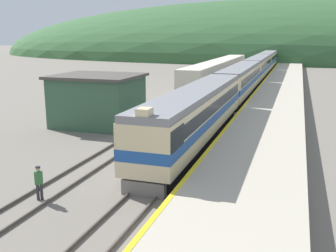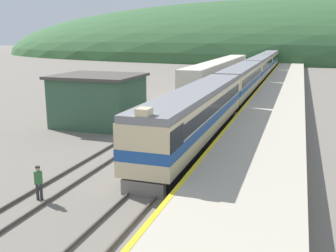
{
  "view_description": "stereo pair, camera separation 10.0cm",
  "coord_description": "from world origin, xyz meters",
  "px_view_note": "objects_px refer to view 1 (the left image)",
  "views": [
    {
      "loc": [
        6.77,
        -0.62,
        7.7
      ],
      "look_at": [
        -0.46,
        21.26,
        2.35
      ],
      "focal_mm": 42.0,
      "sensor_mm": 36.0,
      "label": 1
    },
    {
      "loc": [
        6.87,
        -0.59,
        7.7
      ],
      "look_at": [
        -0.46,
        21.26,
        2.35
      ],
      "focal_mm": 42.0,
      "sensor_mm": 36.0,
      "label": 2
    }
  ],
  "objects_px": {
    "carriage_second": "(241,80)",
    "carriage_third": "(258,67)",
    "carriage_fourth": "(268,60)",
    "express_train_lead_car": "(196,114)",
    "track_worker": "(39,181)",
    "siding_train": "(219,73)"
  },
  "relations": [
    {
      "from": "express_train_lead_car",
      "to": "carriage_fourth",
      "type": "bearing_deg",
      "value": 90.0
    },
    {
      "from": "carriage_fourth",
      "to": "siding_train",
      "type": "bearing_deg",
      "value": -97.87
    },
    {
      "from": "carriage_second",
      "to": "carriage_fourth",
      "type": "bearing_deg",
      "value": 90.0
    },
    {
      "from": "carriage_second",
      "to": "carriage_third",
      "type": "height_order",
      "value": "same"
    },
    {
      "from": "express_train_lead_car",
      "to": "carriage_fourth",
      "type": "xyz_separation_m",
      "value": [
        0.0,
        66.48,
        -0.01
      ]
    },
    {
      "from": "siding_train",
      "to": "track_worker",
      "type": "xyz_separation_m",
      "value": [
        0.17,
        -44.79,
        -1.09
      ]
    },
    {
      "from": "track_worker",
      "to": "express_train_lead_car",
      "type": "bearing_deg",
      "value": 69.81
    },
    {
      "from": "express_train_lead_car",
      "to": "carriage_third",
      "type": "distance_m",
      "value": 44.47
    },
    {
      "from": "carriage_third",
      "to": "express_train_lead_car",
      "type": "bearing_deg",
      "value": -90.0
    },
    {
      "from": "carriage_second",
      "to": "carriage_third",
      "type": "relative_size",
      "value": 1.0
    },
    {
      "from": "express_train_lead_car",
      "to": "carriage_third",
      "type": "bearing_deg",
      "value": 90.0
    },
    {
      "from": "carriage_second",
      "to": "carriage_fourth",
      "type": "relative_size",
      "value": 1.0
    },
    {
      "from": "carriage_third",
      "to": "track_worker",
      "type": "xyz_separation_m",
      "value": [
        -4.53,
        -56.79,
        -1.21
      ]
    },
    {
      "from": "carriage_second",
      "to": "track_worker",
      "type": "relative_size",
      "value": 12.55
    },
    {
      "from": "carriage_second",
      "to": "siding_train",
      "type": "height_order",
      "value": "carriage_second"
    },
    {
      "from": "carriage_fourth",
      "to": "track_worker",
      "type": "bearing_deg",
      "value": -93.29
    },
    {
      "from": "carriage_second",
      "to": "carriage_fourth",
      "type": "xyz_separation_m",
      "value": [
        0.0,
        44.03,
        0.0
      ]
    },
    {
      "from": "carriage_fourth",
      "to": "siding_train",
      "type": "xyz_separation_m",
      "value": [
        -4.7,
        -34.01,
        -0.12
      ]
    },
    {
      "from": "carriage_third",
      "to": "carriage_fourth",
      "type": "height_order",
      "value": "same"
    },
    {
      "from": "express_train_lead_car",
      "to": "carriage_third",
      "type": "xyz_separation_m",
      "value": [
        0.0,
        44.47,
        -0.01
      ]
    },
    {
      "from": "carriage_fourth",
      "to": "track_worker",
      "type": "xyz_separation_m",
      "value": [
        -4.53,
        -78.81,
        -1.21
      ]
    },
    {
      "from": "carriage_second",
      "to": "track_worker",
      "type": "distance_m",
      "value": 35.09
    }
  ]
}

